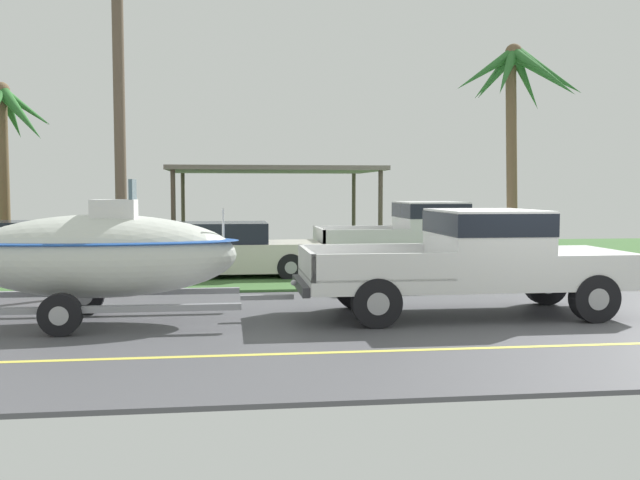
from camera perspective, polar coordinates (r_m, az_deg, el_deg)
ground at (r=20.38m, az=6.89°, el=-2.21°), size 36.00×22.00×0.11m
pickup_truck_towing at (r=12.88m, az=12.87°, el=-1.25°), size 5.84×2.15×1.85m
boat_on_trailer at (r=12.26m, az=-17.08°, el=-1.17°), size 5.66×2.14×2.36m
parked_pickup_background at (r=19.41m, az=8.61°, el=0.58°), size 5.54×2.13×1.87m
parked_sedan_near at (r=19.82m, az=-21.12°, el=-0.64°), size 4.68×1.86×1.38m
parked_sedan_far at (r=17.97m, az=-7.94°, el=-0.86°), size 4.77×1.86×1.38m
carport_awning at (r=24.11m, az=-3.70°, el=5.45°), size 6.78×5.23×2.92m
palm_tree_near_left at (r=20.42m, az=15.47°, el=11.46°), size 3.81×3.40×6.10m
palm_tree_near_right at (r=23.01m, az=-23.98°, el=8.45°), size 3.32×2.73×5.29m
utility_pole at (r=15.96m, az=-15.63°, el=9.24°), size 0.24×1.80×7.07m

